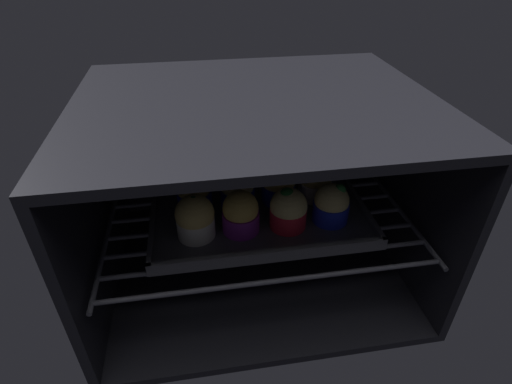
{
  "coord_description": "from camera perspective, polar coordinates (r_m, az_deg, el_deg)",
  "views": [
    {
      "loc": [
        -9.78,
        -38.36,
        58.51
      ],
      "look_at": [
        0.0,
        22.02,
        17.37
      ],
      "focal_mm": 27.74,
      "sensor_mm": 36.0,
      "label": 1
    }
  ],
  "objects": [
    {
      "name": "muffin_row2_col2",
      "position": [
        0.8,
        1.69,
        4.15
      ],
      "size": [
        6.95,
        6.95,
        7.72
      ],
      "color": "#1928B7",
      "rests_on": "baking_tray"
    },
    {
      "name": "muffin_row1_col3",
      "position": [
        0.75,
        8.52,
        1.64
      ],
      "size": [
        6.32,
        6.32,
        7.52
      ],
      "color": "silver",
      "rests_on": "baking_tray"
    },
    {
      "name": "muffin_row1_col2",
      "position": [
        0.74,
        3.26,
        1.33
      ],
      "size": [
        6.53,
        6.53,
        8.03
      ],
      "color": "#1928B7",
      "rests_on": "baking_tray"
    },
    {
      "name": "muffin_row0_col2",
      "position": [
        0.67,
        4.67,
        -2.54
      ],
      "size": [
        6.39,
        6.39,
        7.73
      ],
      "color": "red",
      "rests_on": "baking_tray"
    },
    {
      "name": "muffin_row2_col1",
      "position": [
        0.79,
        -3.49,
        3.56
      ],
      "size": [
        6.61,
        6.61,
        7.51
      ],
      "color": "silver",
      "rests_on": "baking_tray"
    },
    {
      "name": "muffin_row1_col0",
      "position": [
        0.72,
        -8.94,
        -0.05
      ],
      "size": [
        6.32,
        6.32,
        7.61
      ],
      "color": "#1928B7",
      "rests_on": "baking_tray"
    },
    {
      "name": "muffin_row2_col0",
      "position": [
        0.79,
        -9.37,
        3.32
      ],
      "size": [
        6.84,
        6.84,
        8.06
      ],
      "color": "#1928B7",
      "rests_on": "baking_tray"
    },
    {
      "name": "muffin_row2_col3",
      "position": [
        0.82,
        7.2,
        4.54
      ],
      "size": [
        6.32,
        6.32,
        8.07
      ],
      "color": "silver",
      "rests_on": "baking_tray"
    },
    {
      "name": "muffin_row1_col1",
      "position": [
        0.72,
        -2.72,
        0.41
      ],
      "size": [
        6.32,
        6.32,
        7.91
      ],
      "color": "#1928B7",
      "rests_on": "baking_tray"
    },
    {
      "name": "muffin_row0_col0",
      "position": [
        0.66,
        -8.77,
        -3.7
      ],
      "size": [
        6.5,
        6.5,
        7.71
      ],
      "color": "silver",
      "rests_on": "baking_tray"
    },
    {
      "name": "muffin_row0_col3",
      "position": [
        0.7,
        10.81,
        -1.77
      ],
      "size": [
        6.32,
        6.32,
        7.4
      ],
      "color": "#1928B7",
      "rests_on": "baking_tray"
    },
    {
      "name": "baking_tray",
      "position": [
        0.75,
        0.0,
        -1.7
      ],
      "size": [
        38.67,
        30.9,
        2.2
      ],
      "color": "#4C4C51",
      "rests_on": "oven_rack"
    },
    {
      "name": "oven_cavity",
      "position": [
        0.77,
        -0.5,
        1.5
      ],
      "size": [
        59.0,
        47.0,
        37.0
      ],
      "color": "black",
      "rests_on": "ground"
    },
    {
      "name": "oven_rack",
      "position": [
        0.76,
        0.0,
        -2.37
      ],
      "size": [
        54.8,
        42.0,
        0.8
      ],
      "color": "#51515B",
      "rests_on": "oven_cavity"
    },
    {
      "name": "muffin_row0_col1",
      "position": [
        0.66,
        -2.23,
        -3.06
      ],
      "size": [
        6.32,
        6.32,
        7.59
      ],
      "color": "#7A238C",
      "rests_on": "baking_tray"
    }
  ]
}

